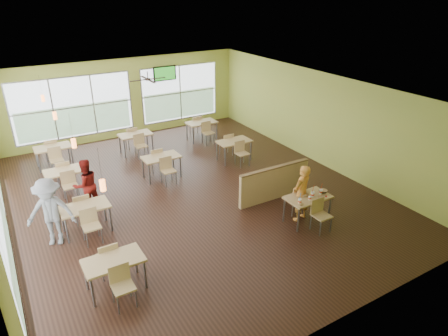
{
  "coord_description": "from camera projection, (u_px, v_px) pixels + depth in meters",
  "views": [
    {
      "loc": [
        -4.61,
        -9.81,
        5.84
      ],
      "look_at": [
        0.48,
        -1.21,
        1.22
      ],
      "focal_mm": 32.0,
      "sensor_mm": 36.0,
      "label": 1
    }
  ],
  "objects": [
    {
      "name": "cup_red_near",
      "position": [
        312.0,
        194.0,
        10.47
      ],
      "size": [
        0.1,
        0.1,
        0.37
      ],
      "color": "white",
      "rests_on": "main_table"
    },
    {
      "name": "main_table",
      "position": [
        308.0,
        201.0,
        10.56
      ],
      "size": [
        1.22,
        1.52,
        0.87
      ],
      "color": "tan",
      "rests_on": "floor"
    },
    {
      "name": "half_wall_divider",
      "position": [
        274.0,
        183.0,
        11.74
      ],
      "size": [
        2.4,
        0.14,
        1.04
      ],
      "color": "tan",
      "rests_on": "floor"
    },
    {
      "name": "cup_blue",
      "position": [
        300.0,
        201.0,
        10.16
      ],
      "size": [
        0.09,
        0.09,
        0.34
      ],
      "color": "white",
      "rests_on": "main_table"
    },
    {
      "name": "patron_maroon",
      "position": [
        86.0,
        185.0,
        11.11
      ],
      "size": [
        0.83,
        0.7,
        1.51
      ],
      "primitive_type": "imported",
      "rotation": [
        0.0,
        0.0,
        3.33
      ],
      "color": "maroon",
      "rests_on": "floor"
    },
    {
      "name": "man_plaid",
      "position": [
        301.0,
        193.0,
        10.59
      ],
      "size": [
        0.66,
        0.51,
        1.59
      ],
      "primitive_type": "imported",
      "rotation": [
        0.0,
        0.0,
        3.39
      ],
      "color": "#DA5818",
      "rests_on": "floor"
    },
    {
      "name": "food_basket",
      "position": [
        323.0,
        191.0,
        10.73
      ],
      "size": [
        0.24,
        0.24,
        0.05
      ],
      "color": "black",
      "rests_on": "main_table"
    },
    {
      "name": "dining_tables",
      "position": [
        137.0,
        162.0,
        12.83
      ],
      "size": [
        6.92,
        8.72,
        0.87
      ],
      "color": "tan",
      "rests_on": "floor"
    },
    {
      "name": "cup_yellow",
      "position": [
        310.0,
        198.0,
        10.32
      ],
      "size": [
        0.08,
        0.08,
        0.3
      ],
      "color": "white",
      "rests_on": "main_table"
    },
    {
      "name": "wrapper_right",
      "position": [
        320.0,
        197.0,
        10.48
      ],
      "size": [
        0.16,
        0.15,
        0.04
      ],
      "primitive_type": "ellipsoid",
      "rotation": [
        0.0,
        0.0,
        -0.14
      ],
      "color": "#A97B52",
      "rests_on": "main_table"
    },
    {
      "name": "wrapper_mid",
      "position": [
        304.0,
        194.0,
        10.56
      ],
      "size": [
        0.23,
        0.21,
        0.06
      ],
      "primitive_type": "ellipsoid",
      "rotation": [
        0.0,
        0.0,
        0.02
      ],
      "color": "#A97B52",
      "rests_on": "main_table"
    },
    {
      "name": "cup_red_far",
      "position": [
        321.0,
        192.0,
        10.62
      ],
      "size": [
        0.09,
        0.09,
        0.34
      ],
      "color": "white",
      "rests_on": "main_table"
    },
    {
      "name": "patron_grey",
      "position": [
        51.0,
        212.0,
        9.55
      ],
      "size": [
        1.3,
        1.04,
        1.76
      ],
      "primitive_type": "imported",
      "rotation": [
        0.0,
        0.0,
        -0.39
      ],
      "color": "slate",
      "rests_on": "floor"
    },
    {
      "name": "pendant_lights",
      "position": [
        64.0,
        129.0,
        10.26
      ],
      "size": [
        0.11,
        7.31,
        0.86
      ],
      "color": "#2D2119",
      "rests_on": "ceiling"
    },
    {
      "name": "room",
      "position": [
        189.0,
        145.0,
        11.58
      ],
      "size": [
        12.0,
        12.04,
        3.2
      ],
      "color": "black",
      "rests_on": "ground"
    },
    {
      "name": "tv_backwall",
      "position": [
        165.0,
        73.0,
        16.66
      ],
      "size": [
        1.0,
        0.07,
        0.6
      ],
      "color": "black",
      "rests_on": "wall_back"
    },
    {
      "name": "window_bays",
      "position": [
        72.0,
        134.0,
        12.81
      ],
      "size": [
        9.24,
        10.24,
        2.38
      ],
      "color": "white",
      "rests_on": "room"
    },
    {
      "name": "wrapper_left",
      "position": [
        301.0,
        204.0,
        10.12
      ],
      "size": [
        0.17,
        0.16,
        0.04
      ],
      "primitive_type": "ellipsoid",
      "rotation": [
        0.0,
        0.0,
        0.19
      ],
      "color": "#A97B52",
      "rests_on": "main_table"
    },
    {
      "name": "ketchup_cup",
      "position": [
        326.0,
        196.0,
        10.5
      ],
      "size": [
        0.05,
        0.05,
        0.02
      ],
      "primitive_type": "cylinder",
      "color": "#A21716",
      "rests_on": "main_table"
    },
    {
      "name": "ceiling_fan",
      "position": [
        148.0,
        79.0,
        13.35
      ],
      "size": [
        1.25,
        1.25,
        0.29
      ],
      "color": "#2D2119",
      "rests_on": "ceiling"
    }
  ]
}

